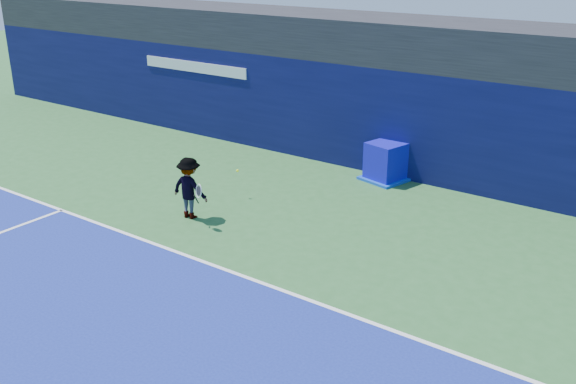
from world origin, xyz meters
name	(u,v)px	position (x,y,z in m)	size (l,w,h in m)	color
ground	(93,332)	(0.00, 0.00, 0.00)	(80.00, 80.00, 0.00)	#2B602D
baseline	(213,265)	(0.00, 3.00, 0.01)	(24.00, 0.10, 0.01)	white
stadium_band	(408,41)	(0.00, 11.50, 3.60)	(36.00, 3.00, 1.20)	black
back_wall_assembly	(387,119)	(0.00, 10.50, 1.50)	(36.00, 1.03, 3.00)	#0A0C3B
equipment_cart	(386,163)	(0.43, 9.68, 0.49)	(1.34, 1.34, 1.07)	#100CB0
tennis_player	(190,188)	(-2.11, 4.57, 0.75)	(1.23, 0.69, 1.50)	silver
tennis_ball	(237,171)	(-2.06, 6.27, 0.72)	(0.07, 0.07, 0.07)	#E9F61B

